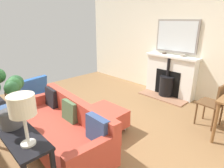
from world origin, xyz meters
TOP-DOWN VIEW (x-y plane):
  - ground_plane at (0.00, 0.00)m, footprint 5.19×6.03m
  - wall_left at (-2.60, 0.00)m, footprint 0.12×6.03m
  - fireplace at (-2.37, 0.09)m, footprint 0.65×1.36m
  - mirror_over_mantel at (-2.51, 0.09)m, footprint 0.04×1.08m
  - mantel_bowl_near at (-2.42, -0.15)m, footprint 0.11×0.11m
  - mantel_bowl_far at (-2.42, 0.36)m, footprint 0.13×0.13m
  - sofa at (0.74, 0.05)m, footprint 0.92×2.00m
  - ottoman at (-0.04, 0.16)m, footprint 0.63×0.70m
  - armchair_accent at (0.54, -1.61)m, footprint 0.76×0.69m
  - console_table at (1.46, 0.05)m, footprint 0.32×1.82m
  - table_lamp_far_end at (1.46, 0.73)m, footprint 0.24×0.24m
  - potted_plant at (1.47, 0.28)m, footprint 0.45×0.51m
  - book_stack at (1.46, -0.13)m, footprint 0.29×0.23m
  - dining_chair_near_fireplace at (-1.55, 1.47)m, footprint 0.44×0.44m

SIDE VIEW (x-z plane):
  - ground_plane at x=0.00m, z-range -0.01..0.00m
  - ottoman at x=-0.04m, z-range 0.04..0.44m
  - sofa at x=0.74m, z-range -0.05..0.71m
  - armchair_accent at x=0.54m, z-range 0.05..0.80m
  - fireplace at x=-2.37m, z-range -0.05..1.00m
  - dining_chair_near_fireplace at x=-1.55m, z-range 0.08..0.94m
  - console_table at x=1.46m, z-range 0.29..1.06m
  - book_stack at x=1.46m, z-range 0.77..0.85m
  - mantel_bowl_near at x=-2.42m, z-range 1.06..1.10m
  - mantel_bowl_far at x=-2.42m, z-range 1.06..1.11m
  - potted_plant at x=1.47m, z-range 0.83..1.48m
  - table_lamp_far_end at x=1.46m, z-range 0.91..1.42m
  - wall_left at x=-2.60m, z-range 0.00..2.68m
  - mirror_over_mantel at x=-2.51m, z-range 1.12..1.91m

